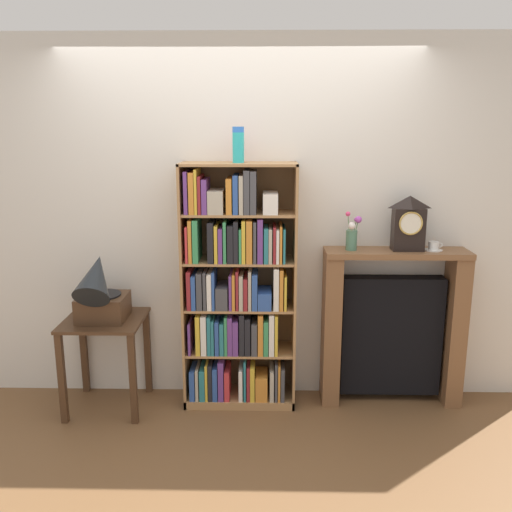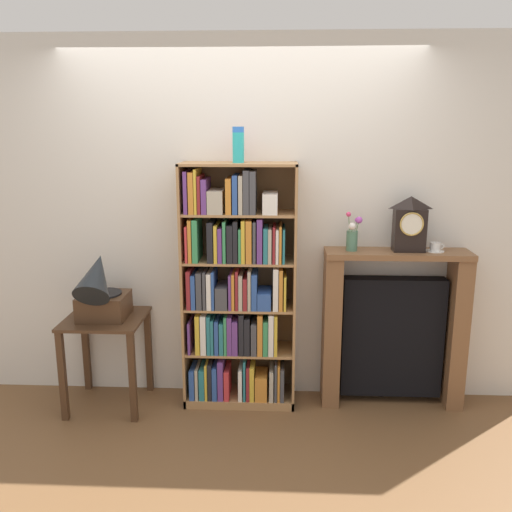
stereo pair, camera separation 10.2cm
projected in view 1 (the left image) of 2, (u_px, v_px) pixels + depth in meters
The scene contains 10 objects.
ground_plane at pixel (239, 410), 3.94m from camera, with size 7.40×6.40×0.02m, color brown.
wall_back at pixel (251, 223), 3.96m from camera, with size 4.40×0.08×2.60m, color silver.
bookshelf at pixel (236, 294), 3.86m from camera, with size 0.79×0.32×1.74m.
cup_stack at pixel (238, 145), 3.63m from camera, with size 0.08×0.08×0.24m.
side_table_left at pixel (105, 340), 3.86m from camera, with size 0.55×0.52×0.67m.
gramophone at pixel (99, 291), 3.72m from camera, with size 0.33×0.47×0.54m.
fireplace_mantel at pixel (392, 328), 3.96m from camera, with size 1.00×0.27×1.14m.
mantel_clock at pixel (409, 223), 3.76m from camera, with size 0.21×0.13×0.38m.
flower_vase at pixel (352, 235), 3.78m from camera, with size 0.11×0.13×0.26m.
teacup_with_saucer at pixel (434, 247), 3.79m from camera, with size 0.13×0.13×0.06m.
Camera 1 is at (0.19, -3.57, 1.98)m, focal length 38.42 mm.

